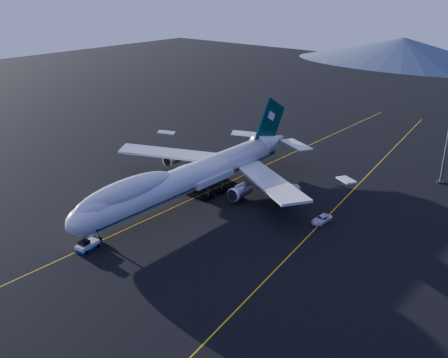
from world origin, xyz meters
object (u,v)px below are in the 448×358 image
Objects in this scene: pushback_tug at (88,246)px; floodlight_mast at (448,138)px; boeing_747 at (189,177)px; service_van at (322,219)px.

pushback_tug is 90.13m from floodlight_mast.
floodlight_mast is at bearing 49.57° from boeing_747.
floodlight_mast is at bearing 77.21° from service_van.
boeing_747 is 65.36m from floodlight_mast.
pushback_tug is at bearing -88.46° from boeing_747.
floodlight_mast reaches higher than pushback_tug.
boeing_747 reaches higher than pushback_tug.
boeing_747 is 14.34× the size of pushback_tug.
boeing_747 is at bearing -130.43° from floodlight_mast.
floodlight_mast is (42.19, 49.53, 6.25)m from boeing_747.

